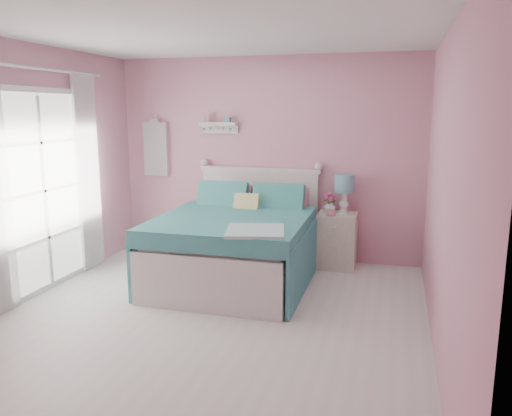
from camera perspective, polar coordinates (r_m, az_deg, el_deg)
The scene contains 12 objects.
floor at distance 4.75m, azimuth -5.88°, elevation -12.84°, with size 4.50×4.50×0.00m, color silver.
room_shell at distance 4.36m, azimuth -6.29°, elevation 6.57°, with size 4.50×4.50×4.50m.
bed at distance 5.72m, azimuth -2.18°, elevation -4.29°, with size 1.65×2.07×1.19m.
nightstand at distance 6.27m, azimuth 9.20°, elevation -3.65°, with size 0.47×0.46×0.68m.
table_lamp at distance 6.18m, azimuth 10.06°, elevation 2.44°, with size 0.24×0.24×0.47m.
vase at distance 6.24m, azimuth 8.38°, elevation 0.20°, with size 0.15×0.15×0.15m, color silver.
teacup at distance 6.03m, azimuth 8.60°, elevation -0.56°, with size 0.09×0.09×0.07m, color pink.
roses at distance 6.21m, azimuth 8.39°, elevation 1.24°, with size 0.14×0.11×0.12m.
wall_shelf at distance 6.62m, azimuth -4.27°, elevation 9.45°, with size 0.50×0.15×0.25m.
hanging_dress at distance 6.99m, azimuth -11.43°, elevation 6.61°, with size 0.34×0.03×0.72m, color white.
french_door at distance 5.77m, azimuth -23.11°, elevation 1.75°, with size 0.04×1.32×2.16m.
curtain_far at distance 6.31m, azimuth -18.63°, elevation 3.77°, with size 0.04×0.40×2.32m, color white.
Camera 1 is at (1.63, -4.03, 1.93)m, focal length 35.00 mm.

